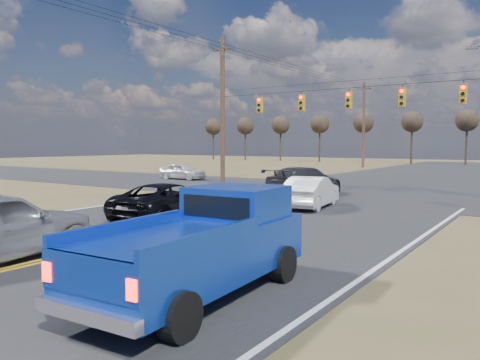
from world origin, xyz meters
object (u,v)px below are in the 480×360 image
Objects in this scene: cross_car_west at (182,171)px; dgrey_car_queue at (304,181)px; black_suv at (168,201)px; pickup_truck at (204,245)px; white_car_queue at (311,192)px.

dgrey_car_queue is at bearing -112.37° from cross_car_west.
cross_car_west is (-12.34, 14.83, -0.02)m from black_suv.
white_car_queue is at bearing 103.19° from pickup_truck.
pickup_truck is 9.09m from black_suv.
black_suv is 6.58m from white_car_queue.
white_car_queue reaches higher than cross_car_west.
dgrey_car_queue reaches higher than white_car_queue.
white_car_queue is 17.84m from cross_car_west.
pickup_truck is at bearing 130.70° from black_suv.
white_car_queue is 0.78× the size of dgrey_car_queue.
black_suv is 19.29m from cross_car_west.
pickup_truck reaches higher than white_car_queue.
white_car_queue is (3.07, 5.82, 0.02)m from black_suv.
black_suv reaches higher than cross_car_west.
cross_car_west is at bearing 128.68° from pickup_truck.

